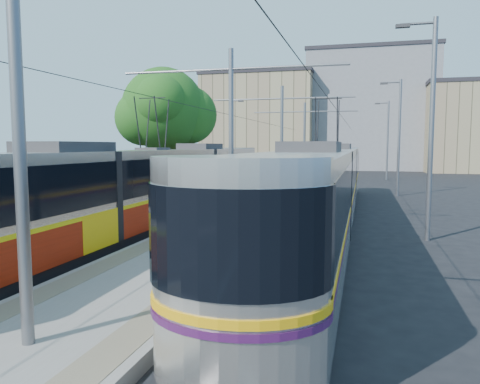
# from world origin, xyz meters

# --- Properties ---
(ground) EXTENTS (160.00, 160.00, 0.00)m
(ground) POSITION_xyz_m (0.00, 0.00, 0.00)
(ground) COLOR black
(ground) RESTS_ON ground
(platform) EXTENTS (4.00, 50.00, 0.30)m
(platform) POSITION_xyz_m (0.00, 17.00, 0.15)
(platform) COLOR gray
(platform) RESTS_ON ground
(tactile_strip_left) EXTENTS (0.70, 50.00, 0.01)m
(tactile_strip_left) POSITION_xyz_m (-1.45, 17.00, 0.30)
(tactile_strip_left) COLOR gray
(tactile_strip_left) RESTS_ON platform
(tactile_strip_right) EXTENTS (0.70, 50.00, 0.01)m
(tactile_strip_right) POSITION_xyz_m (1.45, 17.00, 0.30)
(tactile_strip_right) COLOR gray
(tactile_strip_right) RESTS_ON platform
(rails) EXTENTS (8.71, 70.00, 0.03)m
(rails) POSITION_xyz_m (0.00, 17.00, 0.02)
(rails) COLOR gray
(rails) RESTS_ON ground
(tram_left) EXTENTS (2.43, 30.40, 5.50)m
(tram_left) POSITION_xyz_m (-3.60, 8.37, 1.71)
(tram_left) COLOR black
(tram_left) RESTS_ON ground
(tram_right) EXTENTS (2.43, 31.65, 5.50)m
(tram_right) POSITION_xyz_m (3.60, 10.59, 1.86)
(tram_right) COLOR black
(tram_right) RESTS_ON ground
(catenary) EXTENTS (9.20, 70.00, 7.00)m
(catenary) POSITION_xyz_m (0.00, 14.15, 4.52)
(catenary) COLOR slate
(catenary) RESTS_ON platform
(street_lamps) EXTENTS (15.18, 38.22, 8.00)m
(street_lamps) POSITION_xyz_m (-0.00, 21.00, 4.18)
(street_lamps) COLOR slate
(street_lamps) RESTS_ON ground
(shelter) EXTENTS (1.00, 1.31, 2.57)m
(shelter) POSITION_xyz_m (1.10, 14.41, 1.65)
(shelter) COLOR black
(shelter) RESTS_ON platform
(tree) EXTENTS (5.76, 5.33, 8.37)m
(tree) POSITION_xyz_m (-6.75, 17.63, 5.66)
(tree) COLOR #382314
(tree) RESTS_ON ground
(building_left) EXTENTS (16.32, 12.24, 14.13)m
(building_left) POSITION_xyz_m (-10.00, 60.00, 7.07)
(building_left) COLOR #988D67
(building_left) RESTS_ON ground
(building_centre) EXTENTS (18.36, 14.28, 17.35)m
(building_centre) POSITION_xyz_m (6.00, 64.00, 8.69)
(building_centre) COLOR gray
(building_centre) RESTS_ON ground
(building_right) EXTENTS (14.28, 10.20, 11.83)m
(building_right) POSITION_xyz_m (20.00, 58.00, 5.93)
(building_right) COLOR #988D67
(building_right) RESTS_ON ground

